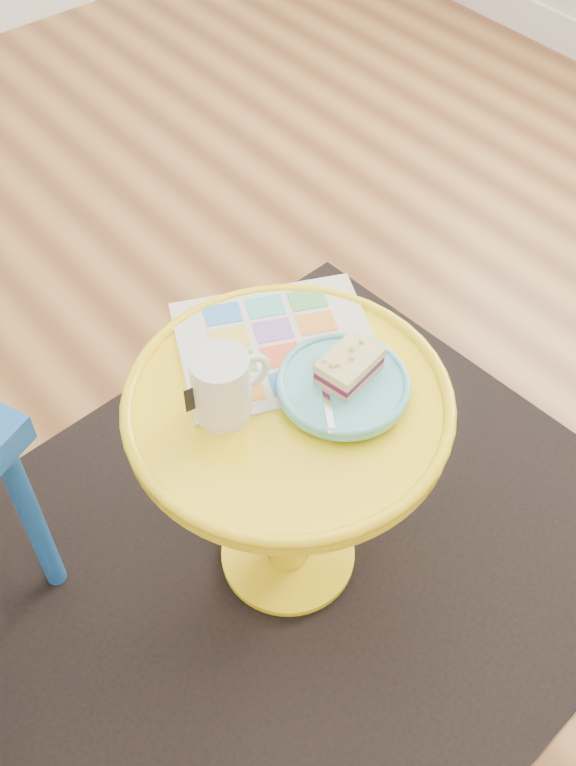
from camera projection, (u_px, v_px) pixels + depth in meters
floor at (191, 487)px, 1.75m from camera, size 4.00×4.00×0.00m
rug at (288, 556)px, 1.64m from camera, size 1.37×1.18×0.01m
side_table at (288, 453)px, 1.38m from camera, size 0.50×0.50×0.47m
newspaper at (277, 344)px, 1.35m from camera, size 0.39×0.37×0.01m
mug at (223, 384)px, 1.22m from camera, size 0.12×0.09×0.11m
plate at (343, 386)px, 1.27m from camera, size 0.20×0.20×0.02m
cake_slice at (349, 366)px, 1.26m from camera, size 0.10×0.08×0.04m
fork at (325, 391)px, 1.25m from camera, size 0.09×0.13×0.00m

